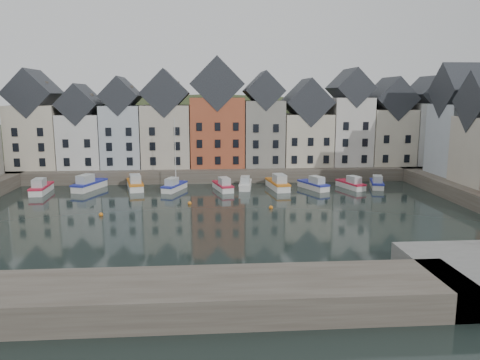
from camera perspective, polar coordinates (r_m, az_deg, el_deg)
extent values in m
plane|color=black|center=(52.07, -2.01, -4.94)|extent=(260.00, 260.00, 0.00)
cube|color=#443D34|center=(81.22, -2.87, 1.30)|extent=(90.00, 16.00, 2.00)
cube|color=#443D34|center=(31.95, -19.07, -13.68)|extent=(50.00, 6.00, 2.00)
ellipsoid|color=#273319|center=(110.84, -3.13, -6.33)|extent=(153.60, 70.40, 64.00)
sphere|color=black|center=(101.97, -11.14, 7.30)|extent=(5.77, 5.77, 5.77)
sphere|color=black|center=(114.28, 9.35, 7.37)|extent=(5.27, 5.27, 5.27)
sphere|color=black|center=(109.88, 13.71, 6.98)|extent=(5.07, 5.07, 5.07)
sphere|color=black|center=(106.80, 4.48, 7.12)|extent=(5.01, 5.01, 5.01)
sphere|color=black|center=(112.85, -22.87, 5.88)|extent=(3.94, 3.94, 3.94)
sphere|color=black|center=(114.66, 11.11, 7.29)|extent=(5.21, 5.21, 5.21)
sphere|color=black|center=(109.05, -2.24, 7.47)|extent=(5.45, 5.45, 5.45)
sphere|color=black|center=(106.43, 17.75, 6.32)|extent=(4.49, 4.49, 4.49)
cube|color=beige|center=(83.07, -23.50, 4.86)|extent=(7.67, 8.00, 10.07)
cube|color=black|center=(82.80, -23.85, 9.63)|extent=(7.67, 8.16, 7.67)
cube|color=silver|center=(81.04, -18.59, 4.54)|extent=(6.56, 8.00, 8.61)
cube|color=black|center=(80.72, -18.84, 8.73)|extent=(6.56, 8.16, 6.56)
cube|color=#ACB5BE|center=(79.63, -14.05, 5.18)|extent=(6.20, 8.00, 10.02)
cube|color=black|center=(79.35, -14.25, 9.89)|extent=(6.20, 8.16, 6.20)
cube|color=#B5AB99|center=(78.74, -8.93, 5.33)|extent=(7.70, 8.00, 10.08)
cube|color=black|center=(78.46, -9.07, 10.39)|extent=(7.70, 8.16, 7.70)
cube|color=#A24A2E|center=(78.46, -2.83, 5.87)|extent=(8.69, 8.00, 11.28)
cube|color=black|center=(78.25, -2.88, 11.57)|extent=(8.69, 8.16, 8.69)
cube|color=gray|center=(79.06, 2.80, 5.72)|extent=(6.43, 8.00, 10.78)
cube|color=black|center=(78.81, 2.84, 10.79)|extent=(6.43, 8.16, 6.43)
cube|color=beige|center=(80.38, 7.98, 4.91)|extent=(7.88, 8.00, 8.56)
cube|color=black|center=(80.04, 8.09, 9.35)|extent=(7.88, 8.16, 7.88)
cube|color=beige|center=(82.13, 13.04, 5.81)|extent=(6.50, 8.00, 11.27)
cube|color=black|center=(81.92, 13.25, 10.87)|extent=(6.50, 8.16, 6.50)
cube|color=beige|center=(84.56, 17.57, 5.06)|extent=(7.23, 8.00, 9.32)
cube|color=black|center=(84.27, 17.81, 9.42)|extent=(7.23, 8.16, 7.23)
cube|color=silver|center=(87.29, 21.79, 5.28)|extent=(6.18, 8.00, 10.32)
cube|color=black|center=(87.05, 22.08, 9.66)|extent=(6.18, 8.16, 6.18)
cube|color=#ACB5BE|center=(76.81, 25.41, 4.46)|extent=(7.47, 8.00, 10.38)
cube|color=black|center=(76.54, 25.83, 9.80)|extent=(7.62, 8.00, 8.00)
sphere|color=orange|center=(59.79, -6.16, -2.84)|extent=(0.50, 0.50, 0.50)
sphere|color=orange|center=(57.39, 3.79, -3.36)|extent=(0.50, 0.50, 0.50)
sphere|color=orange|center=(56.20, -16.59, -4.07)|extent=(0.50, 0.50, 0.50)
cube|color=silver|center=(72.29, -23.02, -1.16)|extent=(2.14, 6.22, 1.12)
cube|color=red|center=(72.18, -23.06, -0.68)|extent=(2.25, 6.34, 0.26)
cube|color=#A7AEAF|center=(71.21, -23.29, -0.33)|extent=(1.55, 2.52, 1.23)
cube|color=silver|center=(72.35, -17.85, -0.80)|extent=(4.05, 6.80, 1.20)
cube|color=#212999|center=(72.23, -17.88, -0.29)|extent=(4.20, 6.96, 0.27)
cube|color=#A7AEAF|center=(71.32, -18.33, 0.08)|extent=(2.32, 2.97, 1.30)
cube|color=silver|center=(71.01, -12.67, -0.76)|extent=(3.28, 6.69, 1.18)
cube|color=orange|center=(70.89, -12.69, -0.25)|extent=(3.42, 6.84, 0.27)
cube|color=#A7AEAF|center=(69.83, -12.65, 0.13)|extent=(2.02, 2.83, 1.28)
cube|color=silver|center=(68.88, -7.99, -0.99)|extent=(3.56, 5.72, 1.01)
cube|color=#212999|center=(68.78, -8.00, -0.54)|extent=(3.69, 5.86, 0.23)
cube|color=#A7AEAF|center=(67.94, -8.31, -0.21)|extent=(2.00, 2.52, 1.10)
cylinder|color=silver|center=(68.56, -7.90, 3.34)|extent=(0.13, 0.13, 10.08)
cube|color=silver|center=(68.44, -2.11, -0.96)|extent=(2.97, 5.85, 1.03)
cube|color=red|center=(68.33, -2.12, -0.50)|extent=(3.08, 5.98, 0.23)
cube|color=#A7AEAF|center=(67.43, -1.92, -0.16)|extent=(1.80, 2.49, 1.12)
cube|color=silver|center=(69.74, 0.66, -0.75)|extent=(2.32, 5.59, 0.99)
cube|color=silver|center=(69.64, 0.66, -0.32)|extent=(2.43, 5.71, 0.23)
cube|color=#A7AEAF|center=(68.74, 0.63, 0.00)|extent=(1.54, 2.32, 1.08)
cube|color=silver|center=(69.52, 4.59, -0.77)|extent=(2.81, 6.76, 1.20)
cube|color=orange|center=(69.40, 4.60, -0.23)|extent=(2.93, 6.90, 0.27)
cube|color=#A7AEAF|center=(68.36, 4.83, 0.16)|extent=(1.86, 2.80, 1.31)
cube|color=silver|center=(70.02, 8.90, -0.82)|extent=(3.80, 5.91, 1.04)
cube|color=#212999|center=(69.91, 8.91, -0.36)|extent=(3.93, 6.06, 0.24)
cube|color=#A7AEAF|center=(69.13, 9.34, -0.01)|extent=(2.11, 2.62, 1.14)
cube|color=silver|center=(71.65, 13.30, -0.73)|extent=(3.21, 5.75, 1.01)
cube|color=red|center=(71.55, 13.32, -0.30)|extent=(3.33, 5.88, 0.23)
cube|color=#A7AEAF|center=(70.79, 13.72, 0.03)|extent=(1.88, 2.48, 1.10)
cube|color=silver|center=(73.36, 16.32, -0.62)|extent=(2.98, 5.61, 0.99)
cube|color=#212999|center=(73.27, 16.34, -0.21)|extent=(3.10, 5.74, 0.22)
cube|color=#A7AEAF|center=(72.38, 16.42, 0.09)|extent=(1.78, 2.41, 1.08)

